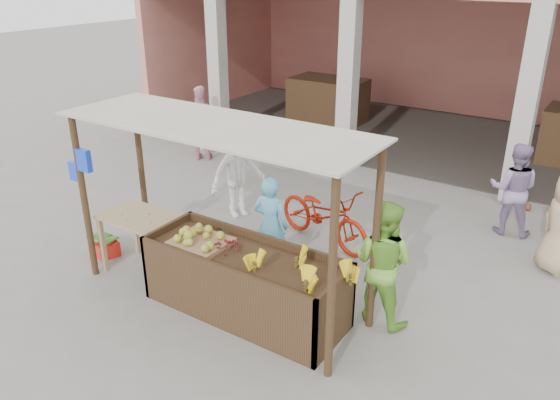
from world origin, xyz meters
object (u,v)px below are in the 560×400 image
Objects in this scene: fruit_stall at (245,284)px; vendor_blue at (271,222)px; red_crate at (105,247)px; side_table at (141,225)px; motorcycle at (324,214)px; vendor_green at (383,260)px.

vendor_blue reaches higher than fruit_stall.
side_table is at bearing 15.15° from red_crate.
vendor_blue is at bearing 34.23° from side_table.
side_table is at bearing 26.13° from vendor_blue.
red_crate is at bearing 144.75° from motorcycle.
vendor_green is (1.79, -0.23, 0.07)m from vendor_blue.
fruit_stall is 2.19m from motorcycle.
vendor_green is (1.48, 0.80, 0.44)m from fruit_stall.
fruit_stall is 1.54× the size of vendor_green.
motorcycle is at bearing 55.25° from red_crate.
vendor_green is 0.89× the size of motorcycle.
red_crate is at bearing 179.69° from side_table.
vendor_green is at bearing 164.34° from vendor_blue.
motorcycle is (-0.09, 2.19, 0.10)m from fruit_stall.
motorcycle is at bearing -108.90° from vendor_blue.
fruit_stall is 1.14m from vendor_blue.
vendor_blue is (2.38, 1.02, 0.65)m from red_crate.
vendor_blue reaches higher than motorcycle.
fruit_stall is at bearing 15.03° from red_crate.
vendor_green is at bearing 28.40° from fruit_stall.
side_table is (-1.81, 0.01, 0.34)m from fruit_stall.
vendor_blue reaches higher than red_crate.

